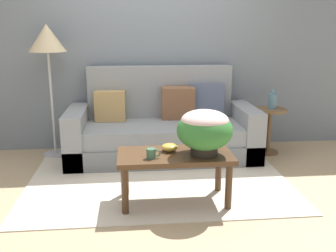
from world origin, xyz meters
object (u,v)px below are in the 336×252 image
object	(u,v)px
couch	(162,130)
table_vase	(272,101)
side_table	(269,123)
floor_lamp	(47,44)
coffee_table	(175,161)
potted_plant	(205,129)
coffee_mug	(151,153)
snack_bowl	(170,147)

from	to	relation	value
couch	table_vase	bearing A→B (deg)	-1.22
side_table	floor_lamp	bearing A→B (deg)	176.28
coffee_table	table_vase	world-z (taller)	table_vase
couch	floor_lamp	world-z (taller)	floor_lamp
floor_lamp	side_table	bearing A→B (deg)	-3.72
couch	coffee_table	xyz separation A→B (m)	(0.00, -1.31, 0.07)
potted_plant	coffee_mug	xyz separation A→B (m)	(-0.47, -0.05, -0.19)
floor_lamp	snack_bowl	bearing A→B (deg)	-46.95
couch	snack_bowl	xyz separation A→B (m)	(-0.04, -1.24, 0.18)
couch	snack_bowl	distance (m)	1.26
coffee_table	coffee_mug	size ratio (longest dim) A/B	8.29
side_table	coffee_mug	world-z (taller)	side_table
floor_lamp	table_vase	size ratio (longest dim) A/B	6.53
side_table	floor_lamp	xyz separation A→B (m)	(-2.69, 0.18, 0.97)
coffee_mug	side_table	bearing A→B (deg)	41.53
table_vase	coffee_mug	bearing A→B (deg)	-138.84
couch	floor_lamp	bearing A→B (deg)	173.74
couch	table_vase	distance (m)	1.42
floor_lamp	coffee_mug	size ratio (longest dim) A/B	13.00
floor_lamp	couch	bearing A→B (deg)	-6.26
floor_lamp	table_vase	world-z (taller)	floor_lamp
potted_plant	snack_bowl	distance (m)	0.38
table_vase	potted_plant	bearing A→B (deg)	-129.82
coffee_mug	snack_bowl	size ratio (longest dim) A/B	0.83
floor_lamp	coffee_mug	world-z (taller)	floor_lamp
coffee_table	coffee_mug	xyz separation A→B (m)	(-0.22, -0.11, 0.12)
coffee_table	potted_plant	distance (m)	0.40
floor_lamp	coffee_table	bearing A→B (deg)	-47.37
side_table	coffee_mug	size ratio (longest dim) A/B	4.70
floor_lamp	potted_plant	size ratio (longest dim) A/B	3.27
couch	coffee_mug	distance (m)	1.44
side_table	snack_bowl	xyz separation A→B (m)	(-1.39, -1.22, 0.11)
floor_lamp	table_vase	distance (m)	2.80
side_table	potted_plant	world-z (taller)	potted_plant
snack_bowl	table_vase	bearing A→B (deg)	40.72
snack_bowl	table_vase	size ratio (longest dim) A/B	0.60
couch	potted_plant	distance (m)	1.44
couch	snack_bowl	size ratio (longest dim) A/B	15.34
snack_bowl	table_vase	world-z (taller)	table_vase
couch	coffee_mug	xyz separation A→B (m)	(-0.21, -1.42, 0.18)
couch	side_table	world-z (taller)	couch
floor_lamp	coffee_mug	xyz separation A→B (m)	(1.13, -1.56, -0.86)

